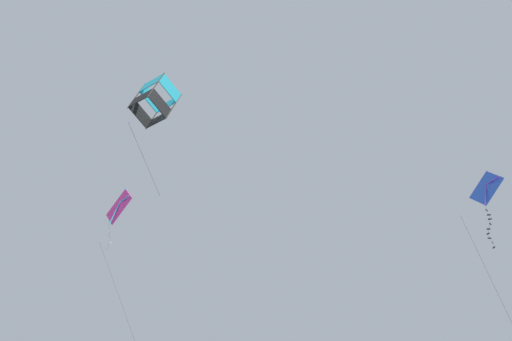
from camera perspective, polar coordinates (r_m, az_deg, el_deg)
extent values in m
cube|color=#DB2D93|center=(38.89, -10.69, -2.79)|extent=(2.21, 1.16, 2.38)
cylinder|color=#1EB2C6|center=(38.87, -10.73, -2.75)|extent=(0.28, 1.09, 2.65)
cylinder|color=#1EB2C6|center=(39.01, -10.62, -2.53)|extent=(1.68, 1.15, 0.06)
cylinder|color=#47474C|center=(37.92, -11.45, -4.47)|extent=(0.03, 0.03, 0.33)
cube|color=white|center=(37.87, -11.48, -4.70)|extent=(0.08, 0.17, 0.06)
cylinder|color=#47474C|center=(37.75, -11.43, -4.90)|extent=(0.05, 0.15, 0.33)
cube|color=white|center=(37.63, -11.38, -5.09)|extent=(0.17, 0.04, 0.06)
cylinder|color=#47474C|center=(37.58, -11.38, -5.33)|extent=(0.05, 0.03, 0.33)
cube|color=white|center=(37.52, -11.38, -5.56)|extent=(0.16, 0.11, 0.06)
cylinder|color=#47474C|center=(37.48, -11.50, -5.79)|extent=(0.04, 0.14, 0.33)
cube|color=white|center=(37.43, -11.62, -6.02)|extent=(0.17, 0.02, 0.06)
cylinder|color=#47474C|center=(37.93, -10.67, -9.73)|extent=(3.16, 0.02, 6.63)
cube|color=blue|center=(37.00, 17.60, -1.32)|extent=(1.81, 1.34, 2.13)
cylinder|color=purple|center=(36.98, 17.58, -1.28)|extent=(0.41, 1.01, 2.36)
cylinder|color=purple|center=(37.12, 17.58, -1.09)|extent=(1.34, 1.26, 0.05)
cylinder|color=#47474C|center=(35.99, 17.58, -2.83)|extent=(0.03, 0.03, 0.24)
cube|color=black|center=(35.93, 17.62, -2.98)|extent=(0.09, 0.16, 0.06)
cylinder|color=#47474C|center=(35.89, 17.70, -3.16)|extent=(0.05, 0.07, 0.24)
cube|color=black|center=(35.86, 17.79, -3.33)|extent=(0.17, 0.04, 0.06)
cylinder|color=#47474C|center=(35.79, 17.82, -3.49)|extent=(0.05, 0.02, 0.24)
cube|color=black|center=(35.72, 17.85, -3.64)|extent=(0.17, 0.03, 0.06)
cylinder|color=#47474C|center=(35.69, 17.87, -3.83)|extent=(0.06, 0.03, 0.24)
cube|color=black|center=(35.66, 17.90, -4.02)|extent=(0.09, 0.16, 0.06)
cylinder|color=#47474C|center=(35.61, 17.83, -4.20)|extent=(0.03, 0.13, 0.24)
cube|color=black|center=(35.55, 17.76, -4.39)|extent=(0.17, 0.06, 0.06)
cylinder|color=#47474C|center=(35.50, 17.74, -4.56)|extent=(0.03, 0.06, 0.24)
cube|color=black|center=(35.44, 17.73, -4.74)|extent=(0.14, 0.13, 0.06)
cylinder|color=#47474C|center=(35.38, 17.78, -4.90)|extent=(0.03, 0.04, 0.24)
cube|color=black|center=(35.33, 17.83, -5.07)|extent=(0.16, 0.10, 0.06)
cylinder|color=#47474C|center=(35.29, 17.95, -5.24)|extent=(0.04, 0.11, 0.24)
cube|color=black|center=(35.26, 18.06, -5.41)|extent=(0.03, 0.17, 0.06)
cylinder|color=#47474C|center=(35.21, 18.10, -5.58)|extent=(0.01, 0.02, 0.24)
cube|color=black|center=(35.16, 18.14, -5.75)|extent=(0.12, 0.14, 0.06)
cylinder|color=#47474C|center=(35.57, 17.94, -8.12)|extent=(1.80, 0.72, 6.63)
cube|color=#1EB2C6|center=(29.34, -8.18, 6.82)|extent=(1.13, 0.61, 0.55)
cube|color=#1EB2C6|center=(29.59, -6.85, 5.22)|extent=(1.13, 0.61, 0.55)
cube|color=#1EB2C6|center=(29.13, -6.76, 6.43)|extent=(0.42, 1.19, 1.00)
cube|color=#1EB2C6|center=(29.80, -8.24, 5.61)|extent=(0.42, 1.19, 1.00)
cube|color=black|center=(28.51, -9.01, 5.65)|extent=(1.13, 0.61, 0.55)
cube|color=black|center=(28.77, -7.63, 4.01)|extent=(1.13, 0.61, 0.55)
cube|color=black|center=(28.30, -7.56, 5.24)|extent=(0.42, 1.19, 1.00)
cube|color=black|center=(28.99, -9.06, 4.42)|extent=(0.42, 1.19, 1.00)
cylinder|color=#332D28|center=(28.58, -7.84, 6.67)|extent=(0.29, 0.77, 1.62)
cylinder|color=#332D28|center=(29.27, -9.33, 5.82)|extent=(0.29, 0.77, 1.62)
cylinder|color=#332D28|center=(28.85, -6.47, 5.03)|extent=(0.29, 0.77, 1.62)
cylinder|color=#332D28|center=(29.52, -7.98, 4.23)|extent=(0.29, 0.77, 1.62)
cylinder|color=#47474C|center=(28.18, -8.81, 0.99)|extent=(1.28, 0.73, 3.20)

